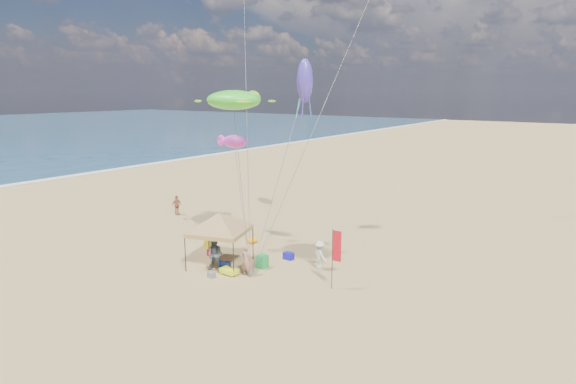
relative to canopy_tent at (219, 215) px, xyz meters
name	(u,v)px	position (x,y,z in m)	size (l,w,h in m)	color
ground	(252,284)	(2.95, -0.95, -2.78)	(280.00, 280.00, 0.00)	tan
canopy_tent	(219,215)	(0.00, 0.00, 0.00)	(5.12, 5.12, 3.34)	black
feather_flag	(336,250)	(6.55, 0.80, -0.82)	(0.44, 0.09, 2.91)	black
cooler_red	(213,253)	(-1.37, 0.78, -2.59)	(0.54, 0.38, 0.38)	red
cooler_blue	(288,256)	(2.44, 2.81, -2.59)	(0.54, 0.38, 0.38)	#1515B0
bag_navy	(225,264)	(0.45, -0.17, -2.60)	(0.36, 0.36, 0.60)	black
bag_orange	(252,240)	(-1.02, 3.79, -2.60)	(0.36, 0.36, 0.60)	#F9A20D
chair_green	(262,261)	(2.04, 0.99, -2.43)	(0.50, 0.50, 0.70)	green
chair_yellow	(210,242)	(-2.49, 1.68, -2.43)	(0.50, 0.50, 0.70)	yellow
crate_grey	(212,275)	(0.83, -1.53, -2.64)	(0.34, 0.30, 0.28)	slate
beach_cart	(229,271)	(1.29, -0.76, -2.58)	(0.90, 0.50, 0.24)	#E9FF1C
person_near_a	(246,260)	(2.08, -0.31, -1.96)	(0.60, 0.39, 1.63)	tan
person_near_b	(215,255)	(0.42, -0.81, -1.89)	(0.86, 0.67, 1.77)	#3E4B55
person_near_c	(320,255)	(4.65, 2.53, -2.00)	(1.00, 0.57, 1.55)	silver
person_far_a	(177,205)	(-9.96, 5.75, -2.03)	(0.87, 0.36, 1.49)	#AD6442
turtle_kite	(233,100)	(-0.58, 1.94, 5.84)	(3.17, 2.54, 1.06)	#3CDC2D
fish_kite	(235,142)	(-2.92, 4.56, 3.25)	(1.83, 0.91, 0.81)	#FF3CD8
squid_kite	(305,81)	(-0.23, 8.32, 6.96)	(1.05, 1.05, 2.74)	#4635AC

